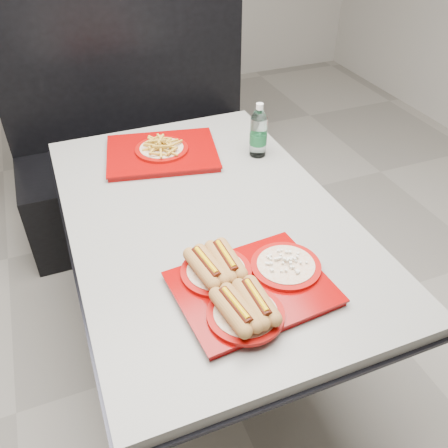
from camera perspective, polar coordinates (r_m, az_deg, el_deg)
name	(u,v)px	position (r m, az deg, el deg)	size (l,w,h in m)	color
ground	(210,350)	(2.14, -1.72, -14.96)	(6.00, 6.00, 0.00)	gray
diner_table	(207,249)	(1.71, -2.09, -3.04)	(0.92, 1.42, 0.75)	black
booth_bench	(140,154)	(2.69, -10.07, 8.31)	(1.30, 0.57, 1.35)	black
tray_near	(246,284)	(1.30, 2.70, -7.27)	(0.44, 0.38, 0.09)	#830403
tray_far	(162,150)	(1.93, -7.49, 8.77)	(0.49, 0.42, 0.09)	#830403
water_bottle	(258,133)	(1.90, 4.16, 10.82)	(0.07, 0.07, 0.22)	silver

